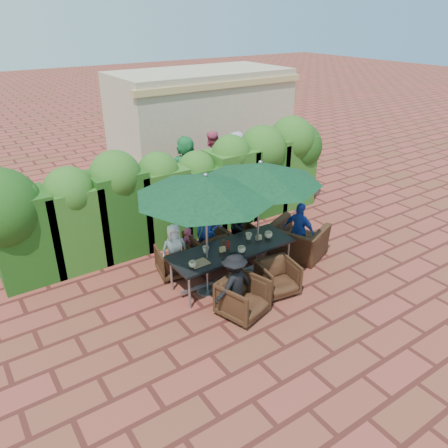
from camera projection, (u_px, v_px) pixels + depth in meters
ground at (235, 276)px, 9.12m from camera, size 80.00×80.00×0.00m
dining_table at (232, 251)px, 8.70m from camera, size 2.59×0.90×0.75m
umbrella_left at (206, 186)px, 7.67m from camera, size 2.57×2.57×2.46m
umbrella_right at (260, 173)px, 8.30m from camera, size 2.41×2.41×2.46m
chair_far_left at (174, 259)px, 9.05m from camera, size 0.80×0.76×0.70m
chair_far_mid at (207, 246)px, 9.45m from camera, size 0.83×0.78×0.82m
chair_far_right at (239, 238)px, 9.90m from camera, size 0.71×0.66×0.71m
chair_near_left at (243, 296)px, 7.81m from camera, size 0.93×0.90×0.78m
chair_near_right at (278, 276)px, 8.46m from camera, size 0.79×0.75×0.72m
chair_end_right at (298, 235)px, 9.68m from camera, size 1.13×1.36×1.01m
adult_far_left at (175, 250)px, 8.96m from camera, size 0.62×0.45×1.13m
adult_far_mid at (208, 233)px, 9.38m from camera, size 0.61×0.56×1.37m
adult_far_right at (241, 225)px, 9.84m from camera, size 0.61×0.38×1.26m
adult_near_left at (234, 285)px, 7.72m from camera, size 0.86×0.50×1.26m
adult_end_right at (299, 231)px, 9.54m from camera, size 0.57×0.84×1.31m
child_left at (189, 247)px, 9.31m from camera, size 0.35×0.29×0.90m
child_right at (219, 236)px, 9.84m from camera, size 0.29×0.24×0.81m
pedestrian_a at (186, 168)px, 12.53m from camera, size 1.85×1.06×1.87m
pedestrian_b at (212, 160)px, 13.27m from camera, size 0.97×0.75×1.79m
pedestrian_c at (236, 158)px, 13.68m from camera, size 1.13×0.65×1.66m
cup_a at (193, 264)px, 8.00m from camera, size 0.14×0.14×0.11m
cup_b at (206, 250)px, 8.47m from camera, size 0.14×0.14×0.13m
cup_c at (242, 250)px, 8.48m from camera, size 0.15×0.15×0.12m
cup_d at (249, 236)px, 8.98m from camera, size 0.14×0.14×0.13m
cup_e at (268, 235)px, 9.03m from camera, size 0.17×0.17×0.13m
ketchup_bottle at (228, 245)px, 8.61m from camera, size 0.04×0.04×0.17m
sauce_bottle at (223, 244)px, 8.65m from camera, size 0.04×0.04×0.17m
serving_tray at (200, 263)px, 8.13m from camera, size 0.35×0.25×0.02m
number_block_left at (222, 249)px, 8.51m from camera, size 0.12×0.06×0.10m
number_block_right at (259, 238)px, 8.96m from camera, size 0.12×0.06×0.10m
hedge_wall at (179, 184)px, 10.27m from camera, size 9.10×1.60×2.49m
building at (201, 118)px, 15.37m from camera, size 6.20×3.08×3.20m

